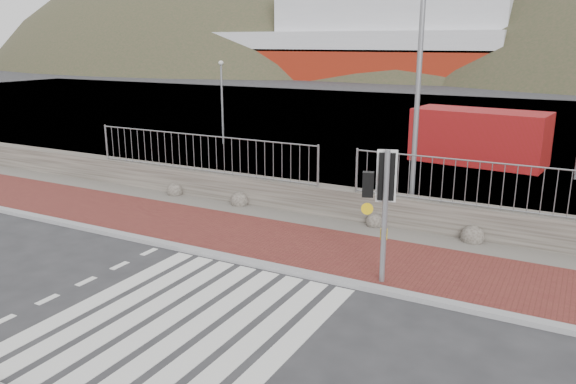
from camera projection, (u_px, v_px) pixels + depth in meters
The scene contains 13 objects.
ground at pixel (181, 323), 10.35m from camera, with size 220.00×220.00×0.00m, color #28282B.
sidewalk_far at pixel (294, 245), 14.17m from camera, with size 40.00×3.00×0.08m, color maroon.
kerb_far at pixel (264, 265), 12.89m from camera, with size 40.00×0.25×0.12m, color gray.
zebra_crossing at pixel (181, 323), 10.35m from camera, with size 4.62×5.60×0.01m.
gravel_strip at pixel (327, 224), 15.87m from camera, with size 40.00×1.50×0.06m, color #59544C.
stone_wall at pixel (338, 203), 16.45m from camera, with size 40.00×0.60×0.90m, color #464039.
railing at pixel (337, 158), 15.96m from camera, with size 18.07×0.07×1.22m.
quay at pixel (472, 127), 34.10m from camera, with size 120.00×40.00×0.50m, color #4C4C4F.
water at pixel (531, 87), 63.89m from camera, with size 220.00×50.00×0.05m, color #3F4C54.
ferry at pixel (348, 39), 77.99m from camera, with size 50.00×16.00×20.00m.
traffic_signal_far at pixel (384, 189), 11.45m from camera, with size 0.72×0.42×2.93m.
streetlight at pixel (425, 56), 15.11m from camera, with size 1.73×0.52×8.24m.
shipping_container at pixel (479, 137), 23.68m from camera, with size 5.39×2.25×2.25m, color maroon.
Camera 1 is at (6.15, -7.32, 5.03)m, focal length 35.00 mm.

